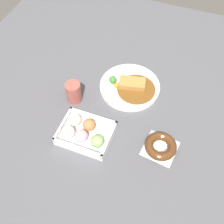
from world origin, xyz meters
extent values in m
plane|color=#4C4C51|center=(0.00, 0.00, 0.00)|extent=(1.60, 1.60, 0.00)
cylinder|color=white|center=(0.01, 0.12, 0.01)|extent=(0.26, 0.26, 0.02)
cylinder|color=brown|center=(0.04, 0.10, 0.02)|extent=(0.17, 0.17, 0.01)
cube|color=#A87538|center=(0.02, 0.12, 0.04)|extent=(0.12, 0.08, 0.02)
cylinder|color=white|center=(-0.03, 0.14, 0.02)|extent=(0.06, 0.06, 0.00)
ellipsoid|color=yellow|center=(-0.03, 0.14, 0.03)|extent=(0.03, 0.03, 0.02)
cylinder|color=#8CB766|center=(-0.07, 0.10, 0.03)|extent=(0.01, 0.01, 0.02)
sphere|color=#387A2D|center=(-0.07, 0.10, 0.05)|extent=(0.03, 0.03, 0.03)
cube|color=orange|center=(-0.05, 0.09, 0.03)|extent=(0.02, 0.02, 0.02)
cube|color=orange|center=(-0.05, 0.09, 0.03)|extent=(0.02, 0.02, 0.02)
cube|color=white|center=(-0.08, -0.18, 0.01)|extent=(0.20, 0.16, 0.01)
cube|color=white|center=(-0.17, -0.18, 0.03)|extent=(0.01, 0.16, 0.03)
cube|color=white|center=(0.02, -0.18, 0.03)|extent=(0.01, 0.16, 0.03)
cube|color=white|center=(-0.08, -0.25, 0.03)|extent=(0.20, 0.01, 0.03)
cube|color=white|center=(-0.08, -0.10, 0.03)|extent=(0.20, 0.01, 0.03)
sphere|color=silver|center=(-0.13, -0.20, 0.04)|extent=(0.05, 0.05, 0.05)
sphere|color=pink|center=(-0.08, -0.20, 0.04)|extent=(0.05, 0.05, 0.05)
sphere|color=#84A860|center=(-0.02, -0.20, 0.04)|extent=(0.05, 0.05, 0.05)
sphere|color=#EFE5C6|center=(-0.13, -0.14, 0.04)|extent=(0.05, 0.05, 0.05)
sphere|color=#9E6B3D|center=(-0.07, -0.15, 0.04)|extent=(0.05, 0.05, 0.05)
cube|color=white|center=(0.21, -0.13, 0.00)|extent=(0.13, 0.13, 0.00)
torus|color=#4C2B14|center=(0.21, -0.13, 0.02)|extent=(0.12, 0.12, 0.03)
cylinder|color=#9E4C42|center=(-0.19, -0.03, 0.05)|extent=(0.06, 0.06, 0.09)
camera|label=1|loc=(0.21, -0.65, 0.93)|focal=43.74mm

